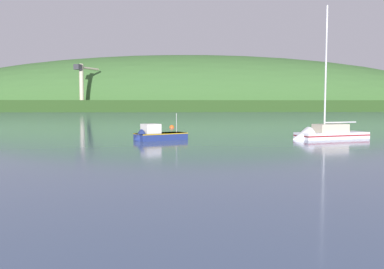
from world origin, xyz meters
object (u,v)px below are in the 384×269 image
(mooring_buoy_foreground, at_px, (172,127))
(dockside_crane, at_px, (82,88))
(fishing_boat_moored, at_px, (156,137))
(sailboat_far_left, at_px, (324,136))

(mooring_buoy_foreground, bearing_deg, dockside_crane, 106.12)
(dockside_crane, relative_size, mooring_buoy_foreground, 27.17)
(fishing_boat_moored, bearing_deg, dockside_crane, -104.35)
(fishing_boat_moored, height_order, mooring_buoy_foreground, fishing_boat_moored)
(sailboat_far_left, relative_size, fishing_boat_moored, 2.54)
(sailboat_far_left, relative_size, mooring_buoy_foreground, 17.51)
(fishing_boat_moored, relative_size, mooring_buoy_foreground, 6.89)
(dockside_crane, bearing_deg, mooring_buoy_foreground, -137.58)
(fishing_boat_moored, xyz_separation_m, mooring_buoy_foreground, (2.13, 21.65, -0.31))
(sailboat_far_left, bearing_deg, mooring_buoy_foreground, -72.13)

